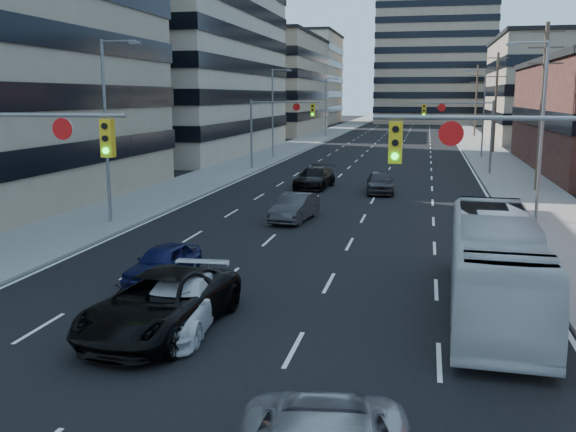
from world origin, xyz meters
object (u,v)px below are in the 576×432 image
(black_pickup, at_px, (161,303))
(sedan_blue, at_px, (163,262))
(white_van, at_px, (181,303))
(transit_bus, at_px, (495,265))

(black_pickup, relative_size, sedan_blue, 1.56)
(sedan_blue, bearing_deg, white_van, -55.57)
(transit_bus, relative_size, sedan_blue, 2.79)
(black_pickup, xyz_separation_m, sedan_blue, (-1.92, 4.70, -0.18))
(black_pickup, height_order, white_van, black_pickup)
(transit_bus, xyz_separation_m, sedan_blue, (-10.93, 1.06, -0.81))
(black_pickup, relative_size, white_van, 1.21)
(black_pickup, height_order, sedan_blue, black_pickup)
(transit_bus, bearing_deg, sedan_blue, 176.55)
(white_van, bearing_deg, black_pickup, -136.14)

